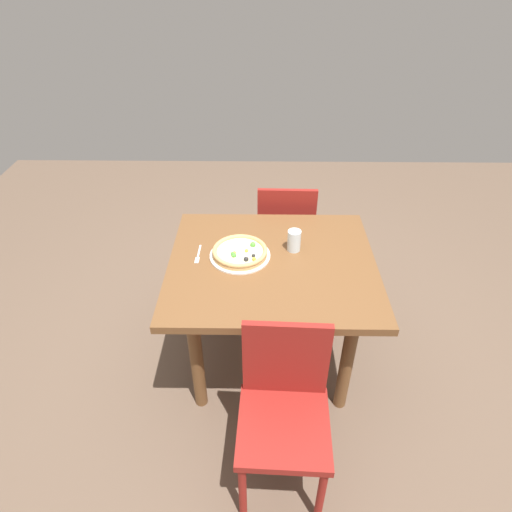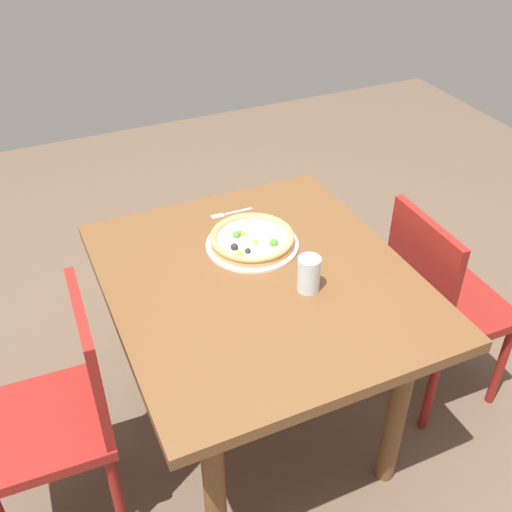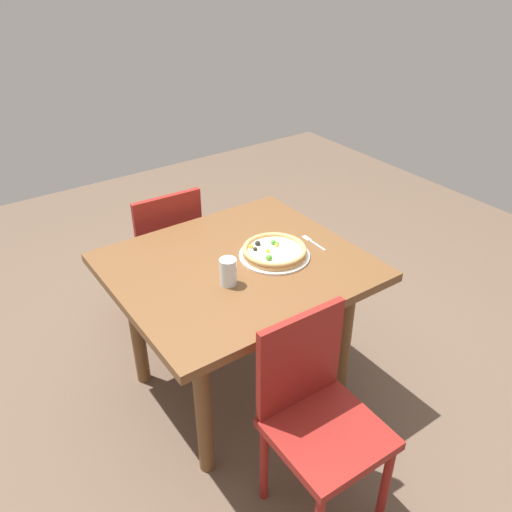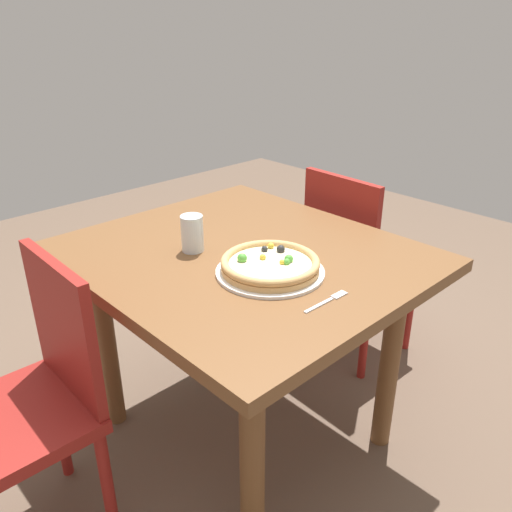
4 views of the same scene
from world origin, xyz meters
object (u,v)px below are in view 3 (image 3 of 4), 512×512
at_px(chair_far, 164,252).
at_px(pizza, 274,251).
at_px(chair_near, 317,414).
at_px(drinking_glass, 228,272).
at_px(dining_table, 238,283).
at_px(fork, 312,242).
at_px(plate, 274,255).

height_order(chair_far, pizza, chair_far).
relative_size(chair_near, drinking_glass, 7.31).
bearing_deg(drinking_glass, dining_table, 43.65).
distance_m(chair_near, fork, 0.88).
height_order(chair_far, drinking_glass, chair_far).
bearing_deg(plate, drinking_glass, -167.44).
bearing_deg(pizza, drinking_glass, -167.28).
bearing_deg(drinking_glass, fork, 7.09).
xyz_separation_m(dining_table, chair_near, (-0.11, -0.71, -0.16)).
xyz_separation_m(pizza, drinking_glass, (-0.29, -0.07, 0.03)).
bearing_deg(chair_near, plate, -112.06).
bearing_deg(fork, dining_table, 84.18).
height_order(dining_table, chair_far, chair_far).
height_order(dining_table, plate, plate).
distance_m(chair_near, chair_far, 1.41).
relative_size(dining_table, pizza, 3.71).
relative_size(dining_table, plate, 3.37).
height_order(chair_near, pizza, chair_near).
distance_m(chair_far, fork, 0.92).
bearing_deg(fork, drinking_glass, 98.27).
height_order(pizza, drinking_glass, drinking_glass).
relative_size(chair_far, pizza, 2.98).
distance_m(fork, drinking_glass, 0.53).
relative_size(chair_far, fork, 5.37).
bearing_deg(drinking_glass, plate, 12.56).
distance_m(dining_table, chair_far, 0.72).
bearing_deg(plate, fork, -0.14).
distance_m(pizza, fork, 0.23).
distance_m(dining_table, drinking_glass, 0.24).
height_order(plate, fork, plate).
distance_m(plate, fork, 0.23).
xyz_separation_m(chair_far, fork, (0.45, -0.75, 0.27)).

